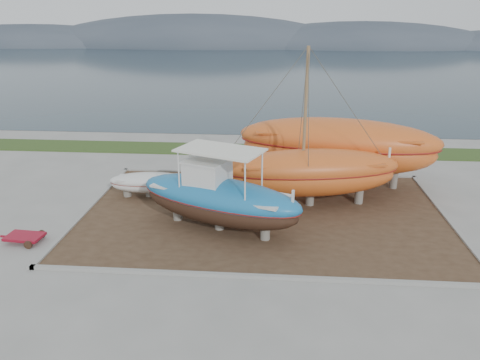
# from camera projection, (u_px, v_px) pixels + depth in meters

# --- Properties ---
(ground) EXTENTS (140.00, 140.00, 0.00)m
(ground) POSITION_uv_depth(u_px,v_px,m) (261.00, 252.00, 20.12)
(ground) COLOR gray
(ground) RESTS_ON ground
(dirt_patch) EXTENTS (18.00, 12.00, 0.06)m
(dirt_patch) POSITION_uv_depth(u_px,v_px,m) (264.00, 214.00, 23.85)
(dirt_patch) COLOR #422D1E
(dirt_patch) RESTS_ON ground
(curb_frame) EXTENTS (18.60, 12.60, 0.15)m
(curb_frame) POSITION_uv_depth(u_px,v_px,m) (264.00, 213.00, 23.84)
(curb_frame) COLOR gray
(curb_frame) RESTS_ON ground
(grass_strip) EXTENTS (44.00, 3.00, 0.08)m
(grass_strip) POSITION_uv_depth(u_px,v_px,m) (268.00, 150.00, 34.62)
(grass_strip) COLOR #284219
(grass_strip) RESTS_ON ground
(sea) EXTENTS (260.00, 100.00, 0.04)m
(sea) POSITION_uv_depth(u_px,v_px,m) (275.00, 67.00, 85.70)
(sea) COLOR #1C2E39
(sea) RESTS_ON ground
(mountain_ridge) EXTENTS (200.00, 36.00, 20.00)m
(mountain_ridge) POSITION_uv_depth(u_px,v_px,m) (276.00, 46.00, 137.24)
(mountain_ridge) COLOR #333D49
(mountain_ridge) RESTS_ON ground
(blue_caique) EXTENTS (8.51, 5.43, 3.93)m
(blue_caique) POSITION_uv_depth(u_px,v_px,m) (219.00, 190.00, 21.47)
(blue_caique) COLOR #1B6EAB
(blue_caique) RESTS_ON dirt_patch
(white_dinghy) EXTENTS (4.43, 2.03, 1.29)m
(white_dinghy) POSITION_uv_depth(u_px,v_px,m) (149.00, 185.00, 25.84)
(white_dinghy) COLOR silver
(white_dinghy) RESTS_ON dirt_patch
(orange_sailboat) EXTENTS (9.55, 4.19, 8.17)m
(orange_sailboat) POSITION_uv_depth(u_px,v_px,m) (314.00, 130.00, 23.49)
(orange_sailboat) COLOR #C8561E
(orange_sailboat) RESTS_ON dirt_patch
(orange_bare_hull) EXTENTS (12.03, 5.38, 3.81)m
(orange_bare_hull) POSITION_uv_depth(u_px,v_px,m) (337.00, 153.00, 27.35)
(orange_bare_hull) COLOR #C8561E
(orange_bare_hull) RESTS_ON dirt_patch
(red_trailer) EXTENTS (2.47, 1.38, 0.34)m
(red_trailer) POSITION_uv_depth(u_px,v_px,m) (25.00, 239.00, 20.93)
(red_trailer) COLOR maroon
(red_trailer) RESTS_ON ground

